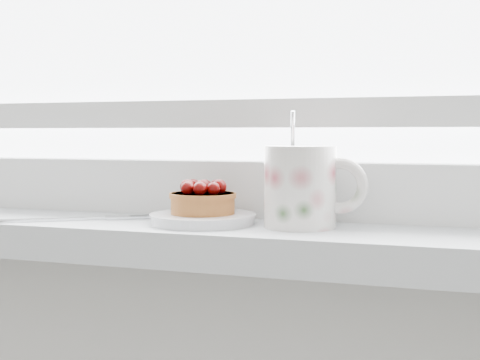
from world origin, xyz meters
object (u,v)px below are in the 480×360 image
at_px(saucer, 203,219).
at_px(floral_mug, 303,185).
at_px(raspberry_tart, 203,199).
at_px(fork, 74,219).

height_order(saucer, floral_mug, floral_mug).
relative_size(raspberry_tart, fork, 0.45).
bearing_deg(floral_mug, fork, -173.87).
bearing_deg(saucer, raspberry_tart, 101.95).
xyz_separation_m(saucer, raspberry_tart, (-0.00, 0.00, 0.02)).
distance_m(saucer, floral_mug, 0.12).
relative_size(floral_mug, fork, 0.76).
height_order(saucer, fork, saucer).
xyz_separation_m(saucer, fork, (-0.16, -0.02, -0.00)).
bearing_deg(floral_mug, saucer, -175.34).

